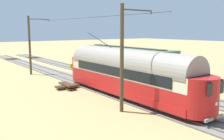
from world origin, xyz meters
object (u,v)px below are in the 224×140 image
at_px(boxcar_adjacent, 125,63).
at_px(catenary_pole_foreground, 30,44).
at_px(spare_tie_stack, 67,86).
at_px(vintage_streetcar, 126,72).
at_px(catenary_pole_mid_near, 123,57).
at_px(track_end_bumper, 75,66).

distance_m(boxcar_adjacent, catenary_pole_foreground, 13.30).
bearing_deg(spare_tie_stack, vintage_streetcar, 113.64).
distance_m(vintage_streetcar, spare_tie_stack, 7.03).
distance_m(boxcar_adjacent, spare_tie_stack, 7.50).
relative_size(vintage_streetcar, boxcar_adjacent, 1.28).
distance_m(vintage_streetcar, catenary_pole_foreground, 17.04).
height_order(vintage_streetcar, spare_tie_stack, vintage_streetcar).
distance_m(catenary_pole_mid_near, track_end_bumper, 22.43).
bearing_deg(boxcar_adjacent, spare_tie_stack, -3.26).
distance_m(vintage_streetcar, catenary_pole_mid_near, 4.38).
bearing_deg(vintage_streetcar, track_end_bumper, -104.16).
bearing_deg(track_end_bumper, boxcar_adjacent, 89.98).
xyz_separation_m(boxcar_adjacent, catenary_pole_mid_near, (7.29, 8.66, 1.89)).
bearing_deg(catenary_pole_mid_near, boxcar_adjacent, -130.09).
height_order(catenary_pole_mid_near, spare_tie_stack, catenary_pole_mid_near).
xyz_separation_m(boxcar_adjacent, track_end_bumper, (-0.00, -12.24, -1.76)).
bearing_deg(vintage_streetcar, spare_tie_stack, -66.36).
height_order(boxcar_adjacent, track_end_bumper, boxcar_adjacent).
distance_m(catenary_pole_foreground, spare_tie_stack, 11.21).
bearing_deg(vintage_streetcar, catenary_pole_foreground, -80.66).
xyz_separation_m(vintage_streetcar, catenary_pole_mid_near, (2.75, 2.89, 1.79)).
xyz_separation_m(vintage_streetcar, spare_tie_stack, (2.70, -6.18, -1.99)).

